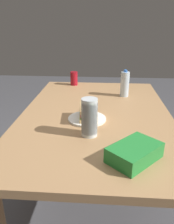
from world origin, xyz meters
name	(u,v)px	position (x,y,z in m)	size (l,w,h in m)	color
ground_plane	(95,200)	(0.00, 0.00, 0.00)	(8.00, 8.00, 0.00)	#4C4C51
dining_table	(96,125)	(0.00, 0.00, 0.65)	(1.51, 0.96, 0.74)	tan
paper_plate	(87,119)	(0.11, -0.05, 0.74)	(0.23, 0.23, 0.01)	white
sandwich	(87,112)	(0.11, -0.05, 0.79)	(0.19, 0.11, 0.08)	#DBB26B
soda_can_red	(74,78)	(-0.66, -0.23, 0.80)	(0.07, 0.07, 0.12)	maroon
chip_bag	(134,153)	(0.52, 0.19, 0.77)	(0.23, 0.15, 0.07)	#268C38
water_bottle_tall	(125,84)	(-0.37, 0.21, 0.83)	(0.07, 0.07, 0.21)	silver
plastic_cup_stack	(89,117)	(0.31, -0.02, 0.84)	(0.08, 0.08, 0.20)	silver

